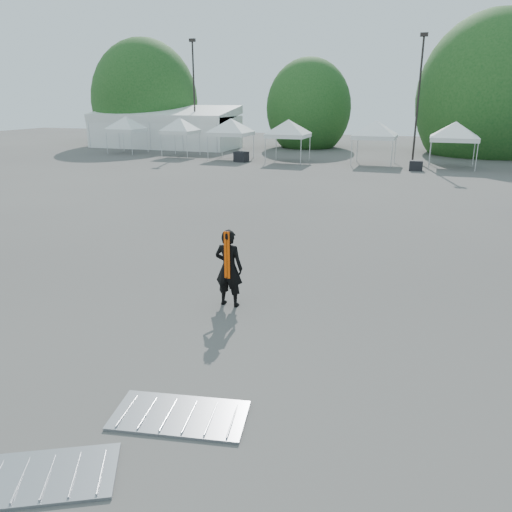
% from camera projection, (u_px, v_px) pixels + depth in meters
% --- Properties ---
extents(ground, '(120.00, 120.00, 0.00)m').
position_uv_depth(ground, '(240.00, 284.00, 13.87)').
color(ground, '#474442').
rests_on(ground, ground).
extents(marquee, '(15.00, 6.25, 4.23)m').
position_uv_depth(marquee, '(165.00, 128.00, 51.72)').
color(marquee, white).
rests_on(marquee, ground).
extents(light_pole_west, '(0.60, 0.25, 10.30)m').
position_uv_depth(light_pole_west, '(194.00, 89.00, 48.40)').
color(light_pole_west, black).
rests_on(light_pole_west, ground).
extents(light_pole_east, '(0.60, 0.25, 9.80)m').
position_uv_depth(light_pole_east, '(419.00, 91.00, 39.99)').
color(light_pole_east, black).
rests_on(light_pole_east, ground).
extents(tree_far_w, '(4.80, 4.80, 7.30)m').
position_uv_depth(tree_far_w, '(145.00, 102.00, 54.91)').
color(tree_far_w, '#382314').
rests_on(tree_far_w, ground).
extents(tree_mid_w, '(4.16, 4.16, 6.33)m').
position_uv_depth(tree_mid_w, '(309.00, 108.00, 51.16)').
color(tree_mid_w, '#382314').
rests_on(tree_mid_w, ground).
extents(tree_mid_e, '(5.12, 5.12, 7.79)m').
position_uv_depth(tree_mid_e, '(492.00, 99.00, 44.57)').
color(tree_mid_e, '#382314').
rests_on(tree_mid_e, ground).
extents(tent_a, '(4.06, 4.06, 3.88)m').
position_uv_depth(tent_a, '(126.00, 119.00, 45.98)').
color(tent_a, silver).
rests_on(tent_a, ground).
extents(tent_b, '(3.80, 3.80, 3.88)m').
position_uv_depth(tent_b, '(180.00, 121.00, 43.48)').
color(tent_b, silver).
rests_on(tent_b, ground).
extents(tent_c, '(4.48, 4.48, 3.88)m').
position_uv_depth(tent_c, '(231.00, 122.00, 41.48)').
color(tent_c, silver).
rests_on(tent_c, ground).
extents(tent_d, '(4.37, 4.37, 3.88)m').
position_uv_depth(tent_d, '(288.00, 123.00, 39.44)').
color(tent_d, silver).
rests_on(tent_d, ground).
extents(tent_e, '(4.51, 4.51, 3.88)m').
position_uv_depth(tent_e, '(376.00, 124.00, 38.08)').
color(tent_e, silver).
rests_on(tent_e, ground).
extents(tent_f, '(4.70, 4.70, 3.88)m').
position_uv_depth(tent_f, '(456.00, 125.00, 36.17)').
color(tent_f, silver).
rests_on(tent_f, ground).
extents(man, '(0.73, 0.49, 1.96)m').
position_uv_depth(man, '(229.00, 268.00, 12.21)').
color(man, black).
rests_on(man, ground).
extents(barrier_left, '(2.40, 1.96, 0.07)m').
position_uv_depth(barrier_left, '(35.00, 477.00, 6.78)').
color(barrier_left, '#999BA0').
rests_on(barrier_left, ground).
extents(barrier_mid, '(2.32, 1.46, 0.07)m').
position_uv_depth(barrier_mid, '(180.00, 415.00, 8.11)').
color(barrier_mid, '#999BA0').
rests_on(barrier_mid, ground).
extents(crate_west, '(1.15, 0.96, 0.80)m').
position_uv_depth(crate_west, '(241.00, 157.00, 40.33)').
color(crate_west, black).
rests_on(crate_west, ground).
extents(crate_mid, '(0.94, 0.75, 0.71)m').
position_uv_depth(crate_mid, '(416.00, 166.00, 35.42)').
color(crate_mid, black).
rests_on(crate_mid, ground).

